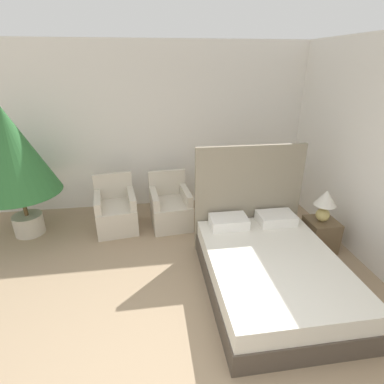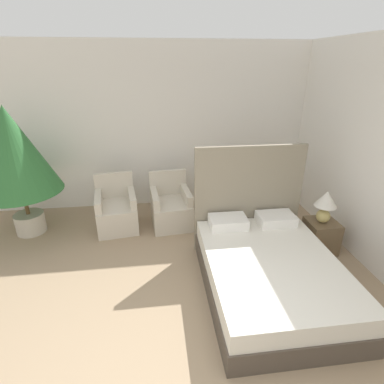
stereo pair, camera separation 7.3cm
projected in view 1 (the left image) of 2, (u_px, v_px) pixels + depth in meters
wall_back at (152, 129)px, 5.34m from camera, size 10.00×0.06×2.90m
bed at (269, 265)px, 3.61m from camera, size 1.53×2.04×1.55m
armchair_near_window_left at (116, 213)px, 4.91m from camera, size 0.72×0.78×0.86m
armchair_near_window_right at (171, 209)px, 5.02m from camera, size 0.69×0.76×0.86m
potted_palm at (11, 154)px, 4.33m from camera, size 1.22×1.22×2.02m
nightstand at (320, 235)px, 4.37m from camera, size 0.41×0.42×0.47m
table_lamp at (325, 202)px, 4.16m from camera, size 0.30×0.30×0.47m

